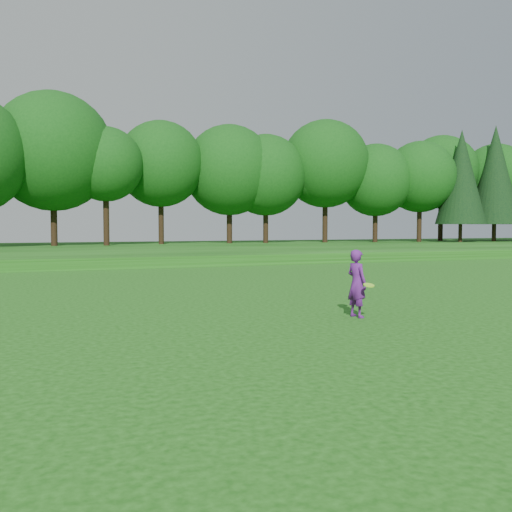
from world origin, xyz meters
name	(u,v)px	position (x,y,z in m)	size (l,w,h in m)	color
ground	(375,328)	(0.00, 0.00, 0.00)	(140.00, 140.00, 0.00)	#15480D
berm	(124,251)	(0.00, 34.00, 0.30)	(130.00, 30.00, 0.60)	#15480D
walking_path	(166,266)	(0.00, 20.00, 0.02)	(130.00, 1.60, 0.04)	gray
treeline	(116,155)	(0.00, 38.00, 8.10)	(104.00, 7.00, 15.00)	#104811
woman	(357,283)	(0.39, 1.37, 0.81)	(0.49, 0.98, 1.63)	#601B7C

